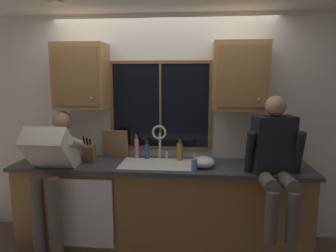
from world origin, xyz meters
The scene contains 24 objects.
back_wall centered at (0.00, 0.06, 1.27)m, with size 5.54×0.12×2.55m, color silver.
ceiling_downlight_left centered at (-0.94, -0.60, 2.54)m, with size 0.14×0.14×0.01m, color #FFEAB2.
window_glass centered at (-0.03, -0.01, 1.52)m, with size 1.10×0.02×0.95m, color black.
window_frame_top centered at (-0.03, -0.02, 2.02)m, with size 1.17×0.02×0.04m, color brown.
window_frame_bottom centered at (-0.03, -0.02, 1.03)m, with size 1.17×0.02×0.04m, color brown.
window_frame_left centered at (-0.60, -0.02, 1.52)m, with size 0.04×0.02×0.95m, color brown.
window_frame_right centered at (0.54, -0.02, 1.52)m, with size 0.04×0.02×0.95m, color brown.
window_mullion_center centered at (-0.03, -0.02, 1.52)m, with size 0.02×0.02×0.95m, color brown.
lower_cabinet_run centered at (0.00, -0.29, 0.44)m, with size 3.14×0.58×0.88m, color olive.
countertop centered at (0.00, -0.31, 0.90)m, with size 3.20×0.62×0.04m, color #38383D.
dishwasher_front centered at (-0.75, -0.61, 0.46)m, with size 0.60×0.02×0.74m, color white.
upper_cabinet_left centered at (-0.89, -0.17, 1.86)m, with size 0.56×0.36×0.72m.
upper_cabinet_right centered at (0.83, -0.17, 1.86)m, with size 0.56×0.36×0.72m.
sink centered at (-0.03, -0.30, 0.82)m, with size 0.80×0.46×0.21m.
faucet centered at (-0.02, -0.12, 1.17)m, with size 0.18×0.09×0.40m.
person_standing centered at (-1.08, -0.58, 0.93)m, with size 0.53×0.72×1.49m.
person_sitting_on_counter centered at (1.14, -0.57, 1.10)m, with size 0.54×0.64×1.26m.
knife_block centered at (-0.79, -0.30, 1.03)m, with size 0.12×0.18×0.32m.
cutting_board centered at (-0.55, -0.08, 1.08)m, with size 0.30×0.02×0.33m, color #997047.
mixing_bowl centered at (0.47, -0.37, 0.97)m, with size 0.23×0.23×0.12m, color silver.
soap_dispenser centered at (0.37, -0.51, 0.99)m, with size 0.06×0.07×0.17m.
bottle_green_glass centered at (0.20, -0.12, 1.02)m, with size 0.07×0.07×0.25m.
bottle_tall_clear centered at (-0.18, -0.10, 1.01)m, with size 0.06×0.06×0.22m.
bottle_amber_small centered at (-0.30, -0.07, 1.04)m, with size 0.05×0.05×0.29m.
Camera 1 is at (0.39, -3.47, 1.87)m, focal length 32.57 mm.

